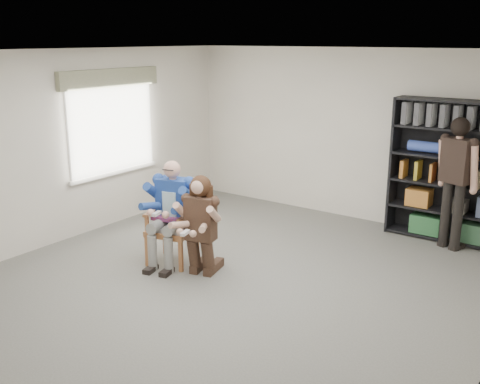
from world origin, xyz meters
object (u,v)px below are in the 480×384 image
Objects in this scene: seated_man at (171,213)px; bookshelf at (452,172)px; kneeling_woman at (200,228)px; armchair at (172,224)px; standing_man at (455,185)px.

bookshelf is (2.77, 3.03, 0.34)m from seated_man.
seated_man is 0.60m from kneeling_woman.
armchair is 0.16m from seated_man.
kneeling_woman is 3.86m from bookshelf.
standing_man is at bearing 29.70° from armchair.
bookshelf is at bearing 34.09° from armchair.
bookshelf is (2.77, 3.03, 0.51)m from armchair.
bookshelf is at bearing 133.23° from standing_man.
armchair is at bearing -132.35° from bookshelf.
standing_man is (0.13, -0.31, -0.11)m from bookshelf.
seated_man is at bearing -115.89° from standing_man.
kneeling_woman is at bearing -108.28° from standing_man.
armchair is at bearing -115.89° from standing_man.
kneeling_woman is 0.62× the size of bookshelf.
armchair is 0.84× the size of kneeling_woman.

